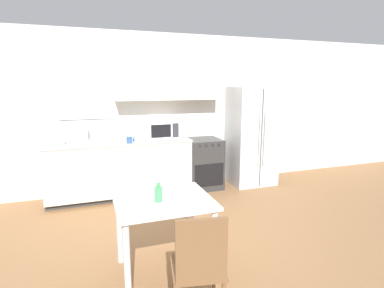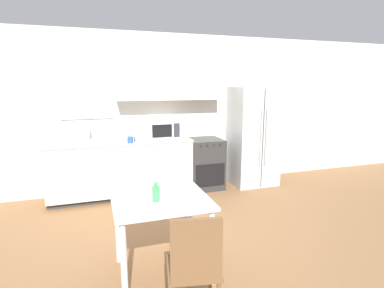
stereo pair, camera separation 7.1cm
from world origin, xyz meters
name	(u,v)px [view 1 (the left image)]	position (x,y,z in m)	size (l,w,h in m)	color
ground_plane	(178,237)	(0.00, 0.00, 0.00)	(12.00, 12.00, 0.00)	olive
wall_back	(149,106)	(0.06, 1.90, 1.47)	(12.00, 0.38, 2.70)	silver
kitchen_counter	(121,169)	(-0.50, 1.61, 0.47)	(2.30, 0.63, 0.94)	#333333
oven_range	(203,163)	(0.95, 1.61, 0.44)	(0.60, 0.62, 0.89)	#2D2D2D
refrigerator	(251,136)	(1.89, 1.57, 0.90)	(0.80, 0.72, 1.80)	silver
kitchen_sink	(87,142)	(-0.99, 1.62, 0.96)	(0.60, 0.40, 0.27)	#B7BABC
microwave	(162,129)	(0.23, 1.70, 1.09)	(0.52, 0.37, 0.29)	silver
coffee_mug	(130,140)	(-0.36, 1.39, 0.99)	(0.12, 0.09, 0.10)	#335999
grocery_bag_0	(56,139)	(-1.42, 1.50, 1.04)	(0.25, 0.23, 0.25)	white
dining_table	(164,212)	(-0.32, -0.63, 0.63)	(0.90, 0.76, 0.77)	white
dining_chair_near	(199,264)	(-0.24, -1.38, 0.54)	(0.47, 0.47, 0.93)	brown
drink_bottle	(159,193)	(-0.38, -0.67, 0.85)	(0.07, 0.07, 0.21)	#3FB259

